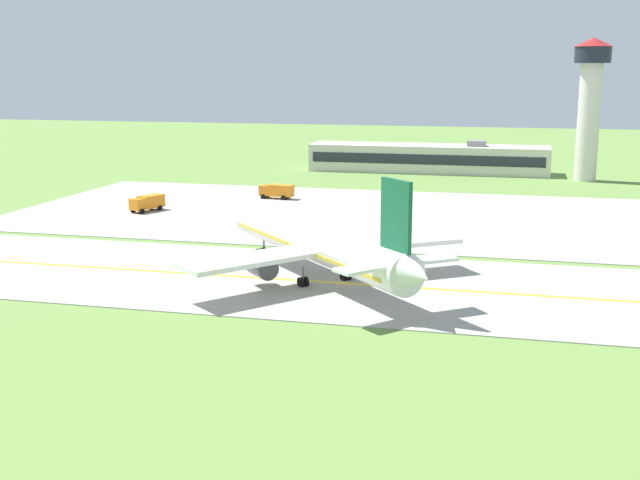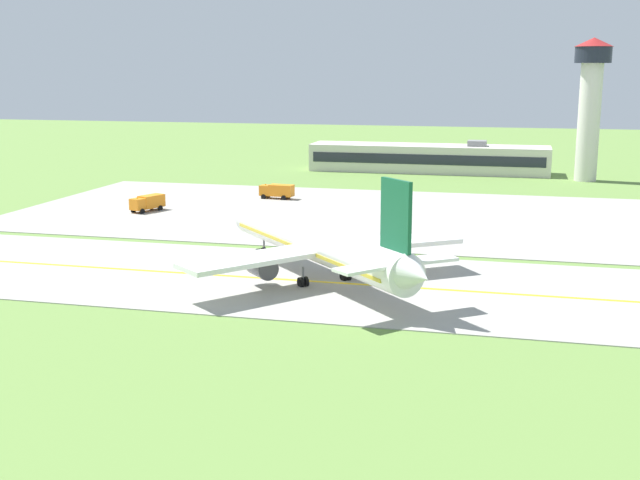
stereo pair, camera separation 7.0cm
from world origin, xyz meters
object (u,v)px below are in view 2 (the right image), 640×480
Objects in this scene: airplane_lead at (318,243)px; service_truck_baggage at (277,191)px; service_truck_fuel at (148,202)px; control_tower at (591,96)px.

airplane_lead is 5.16× the size of service_truck_baggage.
service_truck_fuel is at bearing 136.20° from airplane_lead.
control_tower reaches higher than service_truck_fuel.
control_tower is at bearing 69.81° from airplane_lead.
service_truck_fuel is 0.22× the size of control_tower.
airplane_lead is 98.41m from control_tower.
airplane_lead is 1.11× the size of control_tower.
service_truck_baggage is at bearing 111.39° from airplane_lead.
control_tower is at bearing 38.34° from service_truck_fuel.
control_tower reaches higher than service_truck_baggage.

